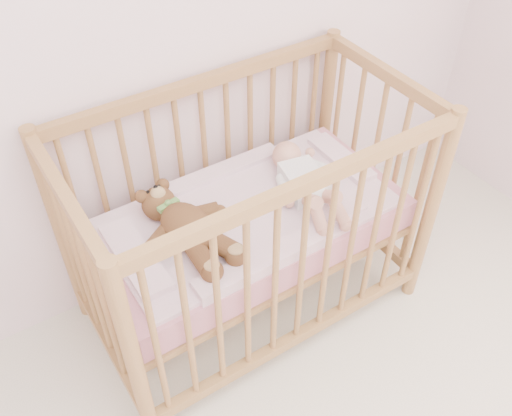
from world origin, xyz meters
TOP-DOWN VIEW (x-y plane):
  - wall_back at (0.00, 2.00)m, footprint 4.00×0.02m
  - crib at (0.43, 1.60)m, footprint 1.36×0.76m
  - mattress at (0.43, 1.60)m, footprint 1.22×0.62m
  - blanket at (0.43, 1.60)m, footprint 1.10×0.58m
  - baby at (0.67, 1.58)m, footprint 0.36×0.59m
  - teddy_bear at (0.15, 1.58)m, footprint 0.45×0.58m

SIDE VIEW (x-z plane):
  - mattress at x=0.43m, z-range 0.42..0.55m
  - crib at x=0.43m, z-range 0.00..1.00m
  - blanket at x=0.43m, z-range 0.53..0.59m
  - baby at x=0.67m, z-range 0.57..0.70m
  - teddy_bear at x=0.15m, z-range 0.57..0.72m
  - wall_back at x=0.00m, z-range 0.00..2.70m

